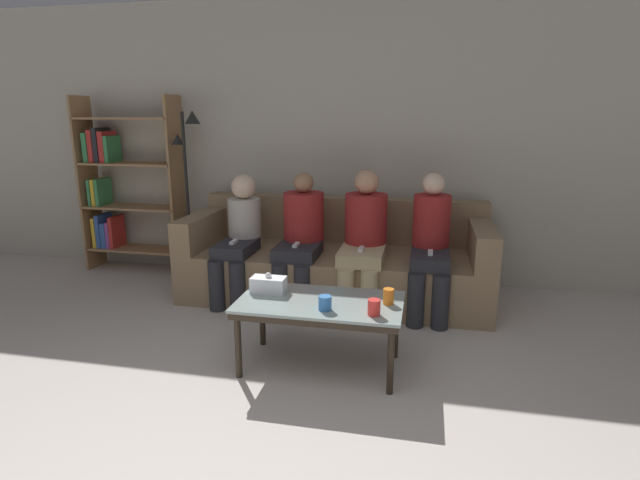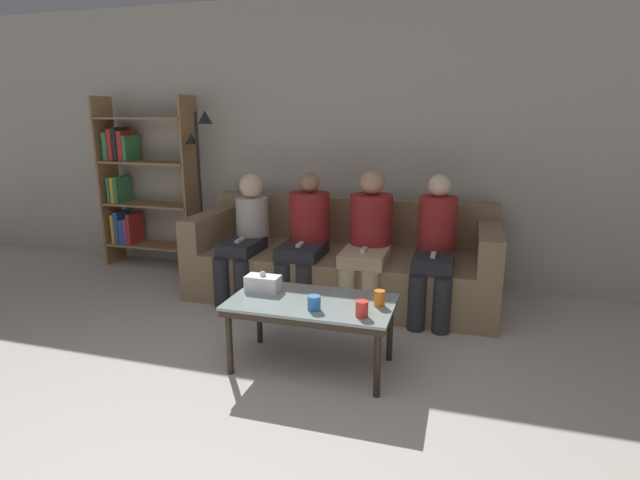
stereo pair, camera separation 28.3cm
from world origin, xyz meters
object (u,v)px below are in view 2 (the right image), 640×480
Objects in this scene: cup_near_right at (314,303)px; couch at (342,263)px; standing_lamp at (201,177)px; bookshelf at (138,184)px; seated_person_right_end at (435,244)px; cup_far_center at (362,309)px; seated_person_mid_left at (306,234)px; tissue_box at (263,283)px; seated_person_mid_right at (368,236)px; cup_near_left at (380,298)px; coffee_table at (312,307)px; seated_person_left_end at (247,233)px.

couch is at bearing 97.56° from cup_near_right.
standing_lamp reaches higher than cup_near_right.
seated_person_right_end is at bearing -10.32° from bookshelf.
bookshelf is (-2.76, 1.81, 0.36)m from cup_far_center.
tissue_box is at bearing -87.55° from seated_person_mid_left.
cup_near_left is at bearing -75.24° from seated_person_mid_right.
seated_person_mid_left is at bearing 179.94° from seated_person_mid_right.
coffee_table is 0.18m from cup_near_right.
seated_person_left_end is at bearing 128.99° from cup_near_right.
coffee_table is at bearing -96.72° from seated_person_mid_right.
seated_person_mid_right is at bearing -13.08° from standing_lamp.
seated_person_left_end is (-0.57, 1.00, 0.07)m from tissue_box.
seated_person_mid_right reaches higher than couch.
seated_person_mid_left is at bearing -15.04° from bookshelf.
cup_far_center is at bearing -33.26° from bookshelf.
seated_person_left_end is at bearing -32.96° from standing_lamp.
standing_lamp is at bearing 147.04° from seated_person_left_end.
tissue_box is at bearing -49.19° from standing_lamp.
standing_lamp is 1.50× the size of seated_person_left_end.
standing_lamp reaches higher than seated_person_mid_left.
tissue_box is 1.16m from seated_person_left_end.
bookshelf reaches higher than couch.
seated_person_right_end is (1.02, 1.01, 0.08)m from tissue_box.
seated_person_right_end is (1.59, 0.01, 0.02)m from seated_person_left_end.
seated_person_mid_left is (0.53, 0.03, 0.02)m from seated_person_left_end.
standing_lamp is 1.31m from seated_person_mid_left.
seated_person_right_end is at bearing 0.32° from seated_person_left_end.
bookshelf is at bearing 169.68° from seated_person_right_end.
seated_person_left_end is 0.96× the size of seated_person_right_end.
coffee_table is 10.89× the size of cup_far_center.
cup_near_right is 0.08× the size of seated_person_right_end.
tissue_box is (-0.77, 0.05, 0.00)m from cup_near_left.
cup_far_center is 0.08× the size of seated_person_mid_right.
tissue_box is 2.61m from bookshelf.
couch is at bearing 108.03° from cup_far_center.
cup_far_center is (-0.07, -0.19, -0.00)m from cup_near_left.
cup_far_center is 2.60m from standing_lamp.
cup_near_left is 0.20m from cup_far_center.
couch is 1.62× the size of standing_lamp.
couch is 2.29× the size of seated_person_mid_right.
cup_far_center is 0.05× the size of bookshelf.
cup_near_right is at bearing -28.11° from tissue_box.
cup_near_right is at bearing -67.31° from coffee_table.
coffee_table is 10.53× the size of cup_near_left.
bookshelf is at bearing 167.99° from seated_person_mid_right.
coffee_table is 0.91× the size of seated_person_right_end.
standing_lamp reaches higher than cup_near_left.
seated_person_right_end reaches higher than couch.
seated_person_mid_left is (-0.27, -0.21, 0.29)m from couch.
seated_person_mid_right reaches higher than seated_person_right_end.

